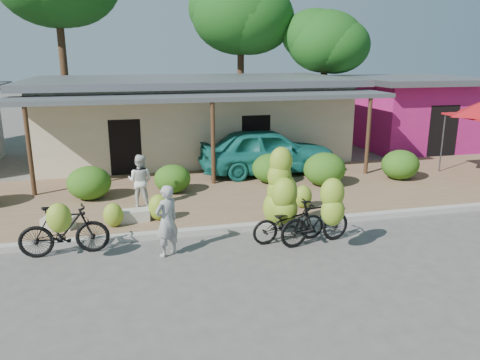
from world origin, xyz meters
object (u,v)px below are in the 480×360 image
object	(u,v)px
tree_center_right	(237,12)
sack_far	(58,223)
vendor	(167,221)
bystander	(140,181)
bike_left	(64,229)
tree_near_right	(321,40)
bike_center	(284,204)
bike_right	(319,217)
sack_near	(132,216)
teal_van	(267,151)

from	to	relation	value
tree_center_right	sack_far	distance (m)	16.93
vendor	bystander	xyz separation A→B (m)	(-0.44, 3.26, 0.06)
bike_left	sack_far	xyz separation A→B (m)	(-0.33, 1.51, -0.37)
tree_near_right	bike_center	size ratio (longest dim) A/B	3.00
bike_right	tree_center_right	bearing A→B (deg)	-16.83
bike_left	sack_near	distance (m)	2.20
tree_near_right	bike_left	size ratio (longest dim) A/B	3.39
sack_far	bike_left	bearing A→B (deg)	-77.62
tree_center_right	teal_van	size ratio (longest dim) A/B	1.73
tree_center_right	bike_center	world-z (taller)	tree_center_right
tree_center_right	vendor	xyz separation A→B (m)	(-5.31, -15.68, -5.60)
bystander	sack_far	bearing A→B (deg)	56.93
tree_near_right	teal_van	bearing A→B (deg)	-124.16
vendor	teal_van	size ratio (longest dim) A/B	0.33
tree_near_right	bike_left	distance (m)	18.05
sack_far	vendor	bearing A→B (deg)	-38.07
sack_near	vendor	world-z (taller)	vendor
bike_left	vendor	distance (m)	2.26
bike_left	bike_right	size ratio (longest dim) A/B	1.02
bike_right	sack_near	xyz separation A→B (m)	(-4.15, 2.40, -0.44)
vendor	bike_center	bearing A→B (deg)	154.44
bike_left	bike_center	bearing A→B (deg)	-92.67
bike_center	teal_van	world-z (taller)	bike_center
sack_far	sack_near	bearing A→B (deg)	2.73
tree_near_right	teal_van	xyz separation A→B (m)	(-5.17, -7.61, -4.06)
tree_center_right	sack_far	world-z (taller)	tree_center_right
tree_center_right	bystander	size ratio (longest dim) A/B	5.59
teal_van	vendor	bearing A→B (deg)	144.89
tree_center_right	teal_van	world-z (taller)	tree_center_right
tree_center_right	tree_near_right	distance (m)	4.69
sack_near	teal_van	bearing A→B (deg)	39.39
tree_near_right	bystander	size ratio (longest dim) A/B	4.36
vendor	tree_near_right	bearing A→B (deg)	-157.65
tree_center_right	bike_center	size ratio (longest dim) A/B	3.84
bike_center	sack_near	bearing A→B (deg)	60.49
sack_far	bystander	world-z (taller)	bystander
sack_near	sack_far	distance (m)	1.81
sack_far	bystander	distance (m)	2.52
bike_left	bike_center	distance (m)	5.04
tree_center_right	vendor	bearing A→B (deg)	-108.71
bike_left	teal_van	distance (m)	8.46
bystander	teal_van	distance (m)	5.38
bystander	tree_near_right	bearing A→B (deg)	-107.74
vendor	bystander	size ratio (longest dim) A/B	1.07
sack_near	vendor	bearing A→B (deg)	-70.80
bystander	bike_left	bearing A→B (deg)	83.17
tree_center_right	bike_left	distance (m)	17.91
bike_center	tree_near_right	bearing A→B (deg)	-30.19
sack_near	bike_left	bearing A→B (deg)	-132.90
bike_right	bystander	bearing A→B (deg)	36.99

